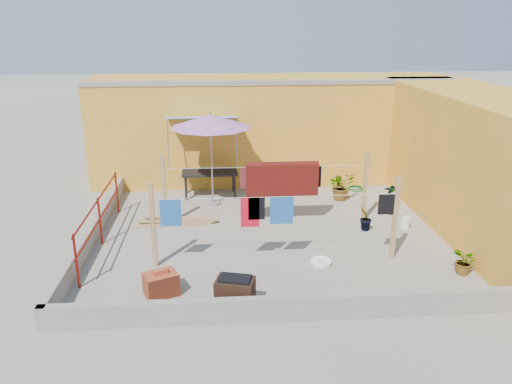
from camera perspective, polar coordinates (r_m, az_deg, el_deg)
ground at (r=11.90m, az=1.49°, el=-4.91°), size 80.00×80.00×0.00m
wall_back at (r=15.93m, az=1.67°, el=7.31°), size 11.00×3.27×3.21m
wall_right at (r=12.94m, az=25.16°, el=2.74°), size 2.40×9.00×3.20m
parapet_front at (r=8.65m, az=3.90°, el=-13.13°), size 8.30×0.16×0.44m
parapet_left at (r=12.13m, az=-18.11°, el=-4.29°), size 0.16×7.30×0.44m
red_railing at (r=11.72m, az=-17.48°, el=-2.41°), size 0.05×4.20×1.10m
clothesline_rig at (r=12.03m, az=2.71°, el=0.83°), size 5.09×2.35×1.80m
patio_umbrella at (r=13.27m, az=-5.22°, el=8.02°), size 2.28×2.28×2.58m
outdoor_table at (r=14.39m, az=-5.31°, el=2.10°), size 1.61×0.85×0.74m
brick_stack at (r=9.51m, az=-10.79°, el=-10.27°), size 0.72×0.64×0.52m
lumber_pile at (r=12.68m, az=-9.03°, el=-3.31°), size 2.07×0.59×0.12m
brazier at (r=8.94m, az=-2.40°, el=-11.44°), size 0.75×0.60×0.59m
white_basin at (r=10.62m, az=7.42°, el=-7.90°), size 0.46×0.46×0.08m
water_jug_a at (r=12.76m, az=16.69°, el=-3.37°), size 0.21×0.21×0.33m
water_jug_b at (r=14.36m, az=15.59°, el=-0.69°), size 0.23×0.23×0.37m
green_hose at (r=15.37m, az=11.28°, el=0.42°), size 0.51×0.51×0.08m
plant_back_a at (r=14.32m, az=9.71°, el=0.71°), size 0.89×0.84×0.81m
plant_back_b at (r=14.68m, az=9.52°, el=0.80°), size 0.42×0.42×0.63m
plant_right_a at (r=13.50m, az=15.25°, el=-0.75°), size 0.52×0.44×0.84m
plant_right_b at (r=12.30m, az=12.38°, el=-2.95°), size 0.44×0.45×0.64m
plant_right_c at (r=10.85m, az=22.77°, el=-7.35°), size 0.48×0.54×0.55m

